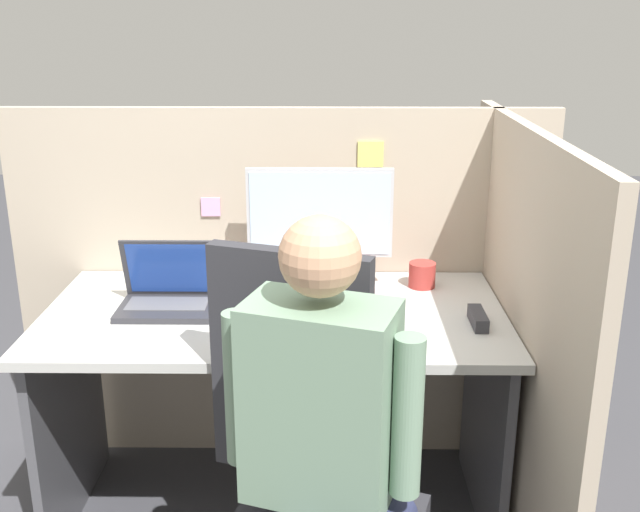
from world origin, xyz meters
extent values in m
cube|color=tan|center=(0.00, 0.79, 0.68)|extent=(1.98, 0.04, 1.36)
cube|color=#F4EA66|center=(0.32, 0.76, 1.20)|extent=(0.09, 0.01, 0.09)
cube|color=#EA9EC6|center=(-0.25, 0.76, 1.00)|extent=(0.07, 0.01, 0.07)
cube|color=tan|center=(0.77, 0.30, 0.68)|extent=(0.04, 1.41, 1.36)
cube|color=#B7B7B2|center=(0.00, 0.38, 0.74)|extent=(1.48, 0.76, 0.03)
cube|color=#4C4C51|center=(-0.71, 0.38, 0.36)|extent=(0.03, 0.65, 0.73)
cube|color=#4C4C51|center=(0.71, 0.38, 0.36)|extent=(0.03, 0.65, 0.73)
cube|color=red|center=(0.14, 0.60, 0.79)|extent=(0.32, 0.24, 0.07)
cylinder|color=#B2B2B7|center=(0.14, 0.60, 0.83)|extent=(0.23, 0.23, 0.01)
cylinder|color=#B2B2B7|center=(0.14, 0.60, 0.86)|extent=(0.04, 0.04, 0.04)
cube|color=#B2B2B7|center=(0.14, 0.61, 1.02)|extent=(0.50, 0.02, 0.31)
cube|color=silver|center=(0.14, 0.60, 1.02)|extent=(0.47, 0.00, 0.28)
cube|color=#2D2D33|center=(-0.34, 0.37, 0.77)|extent=(0.30, 0.21, 0.02)
cube|color=#5B5B60|center=(-0.34, 0.39, 0.78)|extent=(0.26, 0.12, 0.00)
cube|color=#2D2D33|center=(-0.34, 0.45, 0.88)|extent=(0.30, 0.06, 0.21)
cube|color=#1E3D93|center=(-0.34, 0.44, 0.88)|extent=(0.27, 0.05, 0.18)
ellipsoid|color=silver|center=(-0.08, 0.24, 0.78)|extent=(0.06, 0.04, 0.04)
cube|color=#2D2D33|center=(0.63, 0.28, 0.78)|extent=(0.04, 0.14, 0.04)
cone|color=orange|center=(0.21, 0.12, 0.78)|extent=(0.05, 0.12, 0.05)
cylinder|color=green|center=(0.21, 0.19, 0.78)|extent=(0.03, 0.02, 0.03)
cube|color=#2D2D33|center=(0.07, -0.07, 0.79)|extent=(0.43, 0.19, 0.64)
cube|color=gray|center=(0.16, -0.32, 0.82)|extent=(0.39, 0.30, 0.49)
sphere|color=tan|center=(0.16, -0.32, 1.17)|extent=(0.18, 0.18, 0.18)
cylinder|color=gray|center=(-0.04, -0.26, 0.82)|extent=(0.07, 0.07, 0.39)
cylinder|color=gray|center=(0.35, -0.39, 0.82)|extent=(0.07, 0.07, 0.39)
cylinder|color=#A3332D|center=(0.50, 0.61, 0.80)|extent=(0.09, 0.09, 0.09)
camera|label=1|loc=(0.17, -1.85, 1.68)|focal=42.00mm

